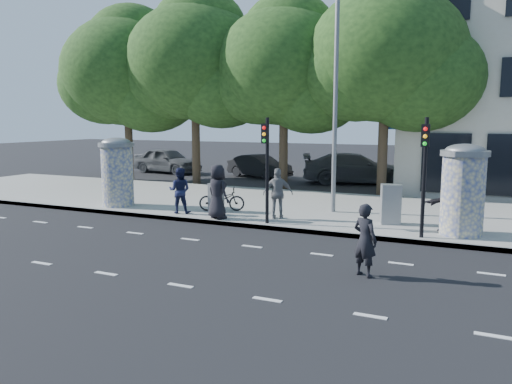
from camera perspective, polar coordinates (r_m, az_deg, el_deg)
The scene contains 25 objects.
ground at distance 12.65m, azimuth -3.15°, elevation -7.71°, with size 120.00×120.00×0.00m, color black.
sidewalk at distance 19.43m, azimuth 7.15°, elevation -1.90°, with size 40.00×8.00×0.15m, color gray.
curb at distance 15.77m, azimuth 2.85°, elevation -4.22°, with size 40.00×0.10×0.16m, color slate.
lane_dash_near at distance 10.84m, azimuth -8.63°, elevation -10.54°, with size 32.00×0.12×0.01m, color silver.
lane_dash_far at distance 13.86m, azimuth -0.45°, elevation -6.26°, with size 32.00×0.12×0.01m, color silver.
ad_column_left at distance 20.06m, azimuth -15.57°, elevation 2.40°, with size 1.36×1.36×2.65m.
ad_column_right at distance 15.60m, azimuth 22.59°, elevation 0.48°, with size 1.36×1.36×2.65m.
traffic_pole_near at distance 15.90m, azimuth 1.21°, elevation 3.76°, with size 0.22×0.31×3.40m.
traffic_pole_far at distance 14.69m, azimuth 18.71°, elevation 2.95°, with size 0.22×0.31×3.40m.
street_lamp at distance 18.12m, azimuth 9.06°, elevation 12.32°, with size 0.25×0.93×8.00m.
tree_far_left at distance 29.95m, azimuth -14.59°, elevation 13.19°, with size 7.20×7.20×9.26m.
tree_mid_left at distance 27.41m, azimuth -7.04°, elevation 14.53°, with size 7.20×7.20×9.57m.
tree_near_left at distance 25.33m, azimuth 3.23°, elevation 14.11°, with size 6.80×6.80×8.97m.
tree_center at distance 23.61m, azimuth 14.65°, elevation 14.89°, with size 7.00×7.00×9.30m.
ped_a at distance 16.88m, azimuth -4.41°, elevation 0.03°, with size 0.90×0.59×1.84m, color black.
ped_c at distance 18.05m, azimuth -8.72°, elevation 0.17°, with size 0.80×0.62×1.64m, color #181D3E.
ped_e at distance 16.85m, azimuth 2.53°, elevation -0.17°, with size 1.01×0.57×1.72m, color slate.
ped_f at distance 15.94m, azimuth 21.27°, elevation -1.48°, with size 1.46×0.53×1.58m, color black.
man_road at distance 11.40m, azimuth 12.35°, elevation -5.39°, with size 0.60×0.40×1.65m, color black.
bicycle at distance 18.36m, azimuth -3.93°, elevation -0.82°, with size 1.67×0.58×0.88m, color black.
cabinet_left at distance 18.30m, azimuth -4.59°, elevation -0.61°, with size 0.49×0.36×1.03m, color gray.
cabinet_right at distance 16.59m, azimuth 15.14°, elevation -1.35°, with size 0.61×0.45×1.28m, color gray.
car_left at distance 33.43m, azimuth -10.11°, elevation 3.58°, with size 4.84×1.95×1.65m, color #4A4C50.
car_mid at distance 30.31m, azimuth 0.37°, elevation 2.98°, with size 4.17×1.45×1.37m, color black.
car_right at distance 27.99m, azimuth 11.24°, elevation 2.67°, with size 5.70×2.32×1.65m, color #484A4E.
Camera 1 is at (5.66, -10.77, 3.48)m, focal length 35.00 mm.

